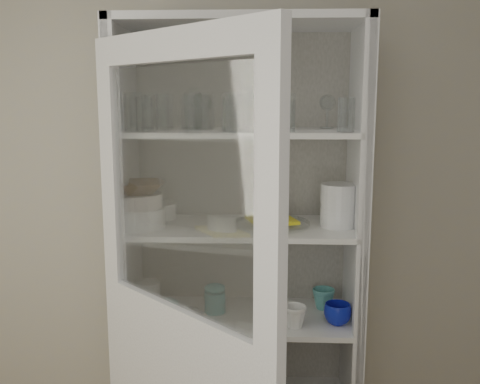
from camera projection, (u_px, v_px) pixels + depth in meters
The scene contains 34 objects.
wall_back at pixel (199, 205), 2.49m from camera, with size 3.60×0.02×2.60m, color #B2A992.
pantry_cabinet at pixel (241, 291), 2.38m from camera, with size 1.00×0.45×2.10m.
cupboard_door at pixel (182, 372), 1.81m from camera, with size 0.68×0.65×2.00m.
tumbler_0 at pixel (145, 114), 2.05m from camera, with size 0.07×0.07×0.13m, color silver.
tumbler_1 at pixel (133, 112), 2.08m from camera, with size 0.08×0.08×0.15m, color silver.
tumbler_2 at pixel (234, 112), 2.04m from camera, with size 0.07×0.07×0.15m, color silver.
tumbler_3 at pixel (231, 113), 2.04m from camera, with size 0.07×0.07×0.14m, color silver.
tumbler_4 at pixel (286, 113), 2.03m from camera, with size 0.07×0.07×0.15m, color silver.
tumbler_5 at pixel (276, 115), 2.03m from camera, with size 0.07×0.07×0.13m, color silver.
tumbler_6 at pixel (346, 115), 2.02m from camera, with size 0.07×0.07×0.13m, color silver.
tumbler_7 at pixel (164, 112), 2.19m from camera, with size 0.07×0.07×0.14m, color silver.
tumbler_8 at pixel (189, 112), 2.21m from camera, with size 0.07×0.07×0.14m, color silver.
tumbler_9 at pixel (193, 111), 2.21m from camera, with size 0.08×0.08×0.15m, color silver.
tumbler_10 at pixel (206, 112), 2.20m from camera, with size 0.07×0.07×0.15m, color silver.
tumbler_11 at pixel (280, 114), 2.20m from camera, with size 0.06×0.06×0.13m, color silver.
goblet_0 at pixel (145, 110), 2.27m from camera, with size 0.07×0.07×0.16m, color silver, non-canonical shape.
goblet_1 at pixel (247, 106), 2.29m from camera, with size 0.08×0.08×0.19m, color silver, non-canonical shape.
goblet_2 at pixel (260, 111), 2.30m from camera, with size 0.07×0.07×0.15m, color silver, non-canonical shape.
goblet_3 at pixel (327, 110), 2.29m from camera, with size 0.07×0.07×0.16m, color silver, non-canonical shape.
plate_stack_front at pixel (140, 218), 2.20m from camera, with size 0.21×0.21×0.08m, color white.
plate_stack_back at pixel (154, 210), 2.38m from camera, with size 0.20×0.20×0.07m, color white.
cream_bowl at pixel (140, 201), 2.19m from camera, with size 0.19×0.19×0.06m, color beige.
terracotta_bowl at pixel (139, 188), 2.18m from camera, with size 0.21×0.21×0.05m, color #402811.
glass_platter at pixel (272, 224), 2.24m from camera, with size 0.32×0.32×0.02m, color silver.
yellow_trivet at pixel (272, 220), 2.24m from camera, with size 0.18×0.18×0.01m, color yellow.
white_ramekin at pixel (272, 212), 2.23m from camera, with size 0.13×0.13×0.06m, color white.
grey_bowl_stack at pixel (338, 205), 2.21m from camera, with size 0.15×0.15×0.18m, color white.
mug_blue at pixel (338, 314), 2.22m from camera, with size 0.11×0.11×0.09m, color #0A23A1.
mug_teal at pixel (323, 299), 2.38m from camera, with size 0.10×0.10×0.09m, color teal.
mug_white at pixel (295, 317), 2.19m from camera, with size 0.10×0.10×0.09m, color white.
teal_jar at pixel (215, 300), 2.34m from camera, with size 0.09×0.09×0.11m.
measuring_cups at pixel (187, 315), 2.26m from camera, with size 0.11×0.11×0.04m, color silver.
white_canister at pixel (148, 296), 2.37m from camera, with size 0.11×0.11×0.13m, color white.
tumbler_12 at pixel (203, 112), 2.16m from camera, with size 0.07×0.07×0.14m, color silver.
Camera 1 is at (0.30, -0.93, 1.78)m, focal length 40.00 mm.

